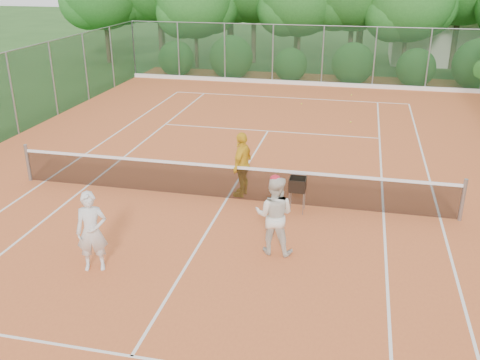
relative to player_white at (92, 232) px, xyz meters
name	(u,v)px	position (x,y,z in m)	size (l,w,h in m)	color
ground	(227,199)	(1.81, 4.05, -0.88)	(120.00, 120.00, 0.00)	#254C1B
clay_court	(227,199)	(1.81, 4.05, -0.87)	(18.00, 36.00, 0.02)	#CF632F
club_building	(457,38)	(10.81, 28.05, 0.62)	(8.00, 5.00, 3.00)	beige
tennis_net	(227,181)	(1.81, 4.05, -0.35)	(11.97, 0.10, 1.10)	gray
player_white	(92,232)	(0.00, 0.00, 0.00)	(0.63, 0.41, 1.72)	silver
player_center_grp	(274,215)	(3.50, 1.52, 0.03)	(0.90, 0.72, 1.81)	silver
player_yellow	(242,164)	(2.16, 4.39, 0.03)	(1.05, 0.44, 1.79)	yellow
ball_hopper	(298,185)	(3.74, 3.67, -0.13)	(0.40, 0.40, 0.92)	gray
stray_ball_a	(302,104)	(2.58, 14.80, -0.83)	(0.07, 0.07, 0.07)	yellow
stray_ball_b	(352,95)	(4.72, 17.03, -0.83)	(0.07, 0.07, 0.07)	yellow
stray_ball_c	(351,122)	(4.83, 12.26, -0.83)	(0.07, 0.07, 0.07)	yellow
court_markings	(227,199)	(1.81, 4.05, -0.86)	(11.03, 23.83, 0.01)	white
fence_back	(297,55)	(1.81, 19.05, 0.64)	(18.07, 0.07, 3.00)	#19381E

